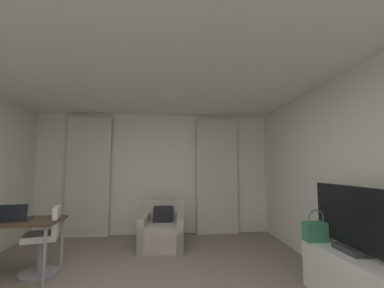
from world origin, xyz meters
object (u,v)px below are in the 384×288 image
Objects in this scene: laptop at (15,217)px; tv_console at (356,282)px; tv_flatscreen at (350,220)px; desk_chair at (44,244)px; handbag_primary at (317,231)px; desk at (7,225)px; armchair at (163,231)px.

tv_console is (3.87, -1.01, -0.50)m from laptop.
tv_flatscreen reaches higher than laptop.
desk_chair is 2.39× the size of handbag_primary.
desk is 4.15m from tv_flatscreen.
armchair is 2.97m from tv_flatscreen.
desk is (-2.00, -1.06, 0.38)m from armchair.
desk is 3.64× the size of laptop.
armchair is 2.93m from tv_console.
laptop is 3.80m from handbag_primary.
desk_chair is (0.45, 0.06, -0.27)m from desk.
handbag_primary reaches higher than tv_console.
tv_flatscreen is (2.00, -2.10, 0.59)m from armchair.
handbag_primary is (3.75, -0.58, -0.10)m from laptop.
tv_flatscreen is at bearing -72.93° from handbag_primary.
armchair is 2.30m from desk.
handbag_primary is (3.88, -0.64, 0.01)m from desk.
laptop is 0.30× the size of tv_console.
tv_console is 0.60m from tv_flatscreen.
handbag_primary reaches higher than desk_chair.
armchair is at bearing 133.21° from tv_console.
handbag_primary reaches higher than desk.
tv_flatscreen is (3.56, -1.11, 0.48)m from desk_chair.
desk_chair reaches higher than tv_console.
desk_chair is at bearing -147.25° from armchair.
handbag_primary is (-0.12, 0.40, -0.20)m from tv_flatscreen.
desk is 3.94m from handbag_primary.
desk_chair is 0.75× the size of tv_console.
tv_flatscreen reaches higher than desk_chair.
desk is at bearing 164.99° from tv_console.
tv_flatscreen is 2.85× the size of handbag_primary.
desk is 1.11× the size of tv_console.
laptop is at bearing -148.97° from armchair.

